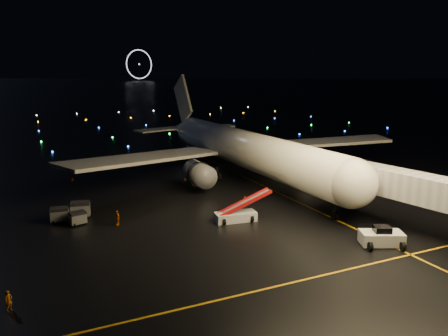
{
  "coord_description": "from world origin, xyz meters",
  "views": [
    {
      "loc": [
        -20.74,
        -37.95,
        17.3
      ],
      "look_at": [
        2.4,
        12.0,
        5.0
      ],
      "focal_mm": 35.0,
      "sensor_mm": 36.0,
      "label": 1
    }
  ],
  "objects_px": {
    "belt_loader": "(236,207)",
    "baggage_cart_2": "(78,218)",
    "pushback_tug": "(382,236)",
    "crew_a": "(9,301)",
    "baggage_cart_0": "(81,209)",
    "airliner": "(235,127)",
    "baggage_cart_1": "(60,215)",
    "crew_c": "(117,218)"
  },
  "relations": [
    {
      "from": "belt_loader",
      "to": "baggage_cart_2",
      "type": "height_order",
      "value": "belt_loader"
    },
    {
      "from": "pushback_tug",
      "to": "crew_a",
      "type": "distance_m",
      "value": 34.13
    },
    {
      "from": "baggage_cart_0",
      "to": "baggage_cart_2",
      "type": "height_order",
      "value": "baggage_cart_0"
    },
    {
      "from": "airliner",
      "to": "baggage_cart_1",
      "type": "distance_m",
      "value": 32.29
    },
    {
      "from": "baggage_cart_0",
      "to": "baggage_cart_2",
      "type": "xyz_separation_m",
      "value": [
        -0.65,
        -2.62,
        -0.19
      ]
    },
    {
      "from": "crew_c",
      "to": "baggage_cart_0",
      "type": "bearing_deg",
      "value": -152.46
    },
    {
      "from": "baggage_cart_2",
      "to": "crew_a",
      "type": "bearing_deg",
      "value": -125.3
    },
    {
      "from": "crew_a",
      "to": "baggage_cart_0",
      "type": "relative_size",
      "value": 0.74
    },
    {
      "from": "airliner",
      "to": "baggage_cart_0",
      "type": "xyz_separation_m",
      "value": [
        -26.45,
        -11.53,
        -7.32
      ]
    },
    {
      "from": "airliner",
      "to": "belt_loader",
      "type": "distance_m",
      "value": 23.98
    },
    {
      "from": "belt_loader",
      "to": "crew_a",
      "type": "relative_size",
      "value": 4.33
    },
    {
      "from": "belt_loader",
      "to": "crew_c",
      "type": "height_order",
      "value": "belt_loader"
    },
    {
      "from": "crew_a",
      "to": "crew_c",
      "type": "relative_size",
      "value": 0.95
    },
    {
      "from": "crew_c",
      "to": "airliner",
      "type": "bearing_deg",
      "value": 116.42
    },
    {
      "from": "pushback_tug",
      "to": "crew_a",
      "type": "height_order",
      "value": "pushback_tug"
    },
    {
      "from": "crew_c",
      "to": "baggage_cart_0",
      "type": "xyz_separation_m",
      "value": [
        -3.47,
        4.71,
        0.08
      ]
    },
    {
      "from": "pushback_tug",
      "to": "baggage_cart_2",
      "type": "height_order",
      "value": "pushback_tug"
    },
    {
      "from": "belt_loader",
      "to": "crew_c",
      "type": "xyz_separation_m",
      "value": [
        -12.86,
        4.49,
        -0.85
      ]
    },
    {
      "from": "pushback_tug",
      "to": "baggage_cart_1",
      "type": "distance_m",
      "value": 35.83
    },
    {
      "from": "belt_loader",
      "to": "baggage_cart_2",
      "type": "xyz_separation_m",
      "value": [
        -16.99,
        6.58,
        -0.96
      ]
    },
    {
      "from": "crew_c",
      "to": "crew_a",
      "type": "bearing_deg",
      "value": -44.77
    },
    {
      "from": "baggage_cart_2",
      "to": "baggage_cart_0",
      "type": "bearing_deg",
      "value": 62.42
    },
    {
      "from": "airliner",
      "to": "baggage_cart_0",
      "type": "relative_size",
      "value": 26.25
    },
    {
      "from": "baggage_cart_1",
      "to": "pushback_tug",
      "type": "bearing_deg",
      "value": -28.06
    },
    {
      "from": "pushback_tug",
      "to": "airliner",
      "type": "bearing_deg",
      "value": 114.74
    },
    {
      "from": "crew_c",
      "to": "belt_loader",
      "type": "bearing_deg",
      "value": 61.92
    },
    {
      "from": "crew_a",
      "to": "crew_c",
      "type": "distance_m",
      "value": 18.74
    },
    {
      "from": "belt_loader",
      "to": "baggage_cart_2",
      "type": "bearing_deg",
      "value": 165.93
    },
    {
      "from": "baggage_cart_0",
      "to": "baggage_cart_1",
      "type": "height_order",
      "value": "baggage_cart_0"
    },
    {
      "from": "crew_c",
      "to": "baggage_cart_2",
      "type": "distance_m",
      "value": 4.62
    },
    {
      "from": "belt_loader",
      "to": "baggage_cart_1",
      "type": "distance_m",
      "value": 20.57
    },
    {
      "from": "airliner",
      "to": "crew_c",
      "type": "bearing_deg",
      "value": -146.58
    },
    {
      "from": "airliner",
      "to": "belt_loader",
      "type": "bearing_deg",
      "value": -117.84
    },
    {
      "from": "belt_loader",
      "to": "crew_a",
      "type": "xyz_separation_m",
      "value": [
        -23.86,
        -10.68,
        -0.9
      ]
    },
    {
      "from": "pushback_tug",
      "to": "crew_a",
      "type": "xyz_separation_m",
      "value": [
        -34.06,
        2.03,
        -0.18
      ]
    },
    {
      "from": "baggage_cart_0",
      "to": "belt_loader",
      "type": "bearing_deg",
      "value": -19.49
    },
    {
      "from": "crew_c",
      "to": "baggage_cart_1",
      "type": "relative_size",
      "value": 0.85
    },
    {
      "from": "pushback_tug",
      "to": "belt_loader",
      "type": "xyz_separation_m",
      "value": [
        -10.2,
        12.71,
        0.72
      ]
    },
    {
      "from": "airliner",
      "to": "crew_c",
      "type": "height_order",
      "value": "airliner"
    },
    {
      "from": "crew_a",
      "to": "baggage_cart_1",
      "type": "relative_size",
      "value": 0.81
    },
    {
      "from": "airliner",
      "to": "crew_a",
      "type": "xyz_separation_m",
      "value": [
        -33.98,
        -31.41,
        -7.44
      ]
    },
    {
      "from": "airliner",
      "to": "baggage_cart_1",
      "type": "bearing_deg",
      "value": -158.66
    }
  ]
}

